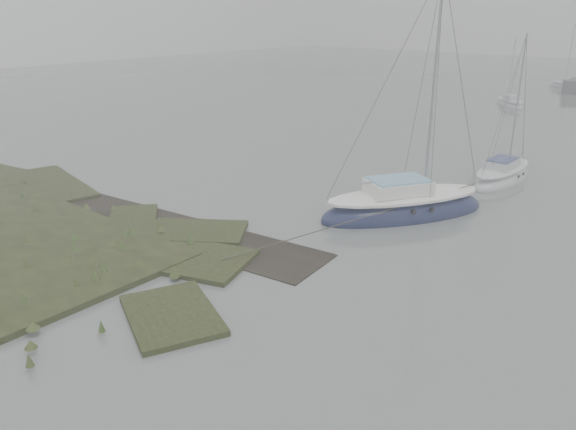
{
  "coord_description": "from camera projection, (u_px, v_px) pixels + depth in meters",
  "views": [
    {
      "loc": [
        12.66,
        -9.73,
        8.77
      ],
      "look_at": [
        0.6,
        4.91,
        1.8
      ],
      "focal_mm": 35.0,
      "sensor_mm": 36.0,
      "label": 1
    }
  ],
  "objects": [
    {
      "name": "sailboat_far_a",
      "position": [
        510.0,
        104.0,
        53.95
      ],
      "size": [
        4.36,
        4.72,
        6.84
      ],
      "rotation": [
        0.0,
        0.0,
        0.71
      ],
      "color": "silver",
      "rests_on": "ground"
    },
    {
      "name": "sailboat_main",
      "position": [
        403.0,
        208.0,
        25.3
      ],
      "size": [
        6.48,
        8.13,
        11.24
      ],
      "rotation": [
        0.0,
        0.0,
        -0.56
      ],
      "color": "#13193D",
      "rests_on": "ground"
    },
    {
      "name": "ground",
      "position": [
        509.0,
        142.0,
        39.36
      ],
      "size": [
        160.0,
        160.0,
        0.0
      ],
      "primitive_type": "plane",
      "color": "slate",
      "rests_on": "ground"
    },
    {
      "name": "sailboat_white",
      "position": [
        502.0,
        176.0,
        30.43
      ],
      "size": [
        2.16,
        5.92,
        8.26
      ],
      "rotation": [
        0.0,
        0.0,
        -0.04
      ],
      "color": "silver",
      "rests_on": "ground"
    },
    {
      "name": "sailboat_far_c",
      "position": [
        570.0,
        87.0,
        65.43
      ],
      "size": [
        5.74,
        4.11,
        7.78
      ],
      "rotation": [
        0.0,
        0.0,
        1.1
      ],
      "color": "#A3A7AD",
      "rests_on": "ground"
    }
  ]
}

